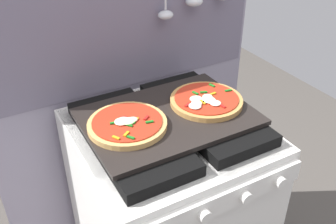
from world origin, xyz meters
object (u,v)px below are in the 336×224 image
(baking_tray, at_px, (168,117))
(pizza_right, at_px, (207,101))
(stove, at_px, (168,215))
(pizza_left, at_px, (127,124))

(baking_tray, distance_m, pizza_right, 0.15)
(stove, bearing_deg, pizza_left, 179.77)
(pizza_left, bearing_deg, pizza_right, -0.91)
(pizza_left, bearing_deg, baking_tray, 0.42)
(baking_tray, height_order, pizza_left, pizza_left)
(stove, distance_m, pizza_left, 0.50)
(stove, xyz_separation_m, baking_tray, (0.00, 0.00, 0.46))
(stove, relative_size, pizza_left, 3.67)
(pizza_left, relative_size, pizza_right, 1.00)
(baking_tray, xyz_separation_m, pizza_right, (0.15, -0.01, 0.02))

